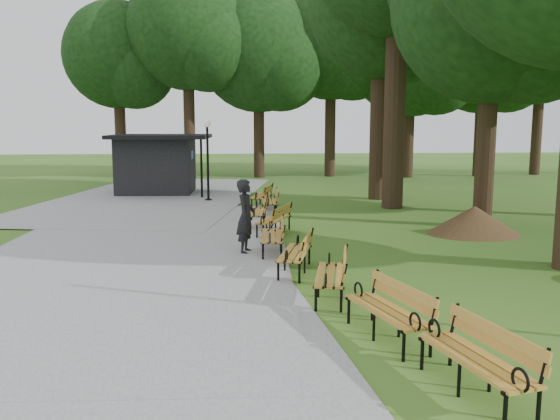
{
  "coord_description": "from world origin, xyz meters",
  "views": [
    {
      "loc": [
        -1.27,
        -11.59,
        3.27
      ],
      "look_at": [
        -0.2,
        2.73,
        1.1
      ],
      "focal_mm": 37.31,
      "sensor_mm": 36.0,
      "label": 1
    }
  ],
  "objects": [
    {
      "name": "dirt_mound",
      "position": [
        5.69,
        4.82,
        0.42
      ],
      "size": [
        2.29,
        2.29,
        0.84
      ],
      "primitive_type": "cone",
      "color": "#47301C",
      "rests_on": "ground"
    },
    {
      "name": "lawn_tree_4",
      "position": [
        4.75,
        12.87,
        8.0
      ],
      "size": [
        6.13,
        6.13,
        11.15
      ],
      "color": "black",
      "rests_on": "ground"
    },
    {
      "name": "lawn_tree_1",
      "position": [
        6.44,
        6.0,
        6.82
      ],
      "size": [
        6.11,
        6.11,
        9.91
      ],
      "color": "black",
      "rests_on": "ground"
    },
    {
      "name": "bench_0",
      "position": [
        1.57,
        -5.13,
        0.44
      ],
      "size": [
        1.07,
        2.0,
        0.88
      ],
      "primitive_type": null,
      "rotation": [
        0.0,
        0.0,
        -1.33
      ],
      "color": "#B97F2A",
      "rests_on": "ground"
    },
    {
      "name": "bench_1",
      "position": [
        0.97,
        -3.26,
        0.44
      ],
      "size": [
        1.15,
        2.0,
        0.88
      ],
      "primitive_type": null,
      "rotation": [
        0.0,
        0.0,
        -1.29
      ],
      "color": "#B97F2A",
      "rests_on": "ground"
    },
    {
      "name": "path",
      "position": [
        -4.0,
        3.0,
        0.03
      ],
      "size": [
        12.0,
        38.0,
        0.06
      ],
      "primitive_type": "cube",
      "color": "gray",
      "rests_on": "ground"
    },
    {
      "name": "bench_5",
      "position": [
        -0.21,
        5.23,
        0.44
      ],
      "size": [
        1.32,
        2.0,
        0.88
      ],
      "primitive_type": null,
      "rotation": [
        0.0,
        0.0,
        -1.97
      ],
      "color": "#B97F2A",
      "rests_on": "ground"
    },
    {
      "name": "bench_2",
      "position": [
        0.45,
        -1.12,
        0.44
      ],
      "size": [
        1.0,
        1.99,
        0.88
      ],
      "primitive_type": null,
      "rotation": [
        0.0,
        0.0,
        -1.77
      ],
      "color": "#B97F2A",
      "rests_on": "ground"
    },
    {
      "name": "kiosk",
      "position": [
        -4.98,
        15.57,
        1.36
      ],
      "size": [
        4.48,
        3.93,
        2.72
      ],
      "primitive_type": null,
      "rotation": [
        0.0,
        0.0,
        -0.04
      ],
      "color": "black",
      "rests_on": "ground"
    },
    {
      "name": "bench_8",
      "position": [
        -0.32,
        10.76,
        0.44
      ],
      "size": [
        1.06,
        2.0,
        0.88
      ],
      "primitive_type": null,
      "rotation": [
        0.0,
        0.0,
        -1.8
      ],
      "color": "#B97F2A",
      "rests_on": "ground"
    },
    {
      "name": "person",
      "position": [
        -1.06,
        2.76,
        0.94
      ],
      "size": [
        0.59,
        0.77,
        1.87
      ],
      "primitive_type": "imported",
      "rotation": [
        0.0,
        0.0,
        1.34
      ],
      "color": "black",
      "rests_on": "ground"
    },
    {
      "name": "tree_backdrop",
      "position": [
        6.28,
        23.22,
        8.17
      ],
      "size": [
        36.12,
        9.26,
        16.34
      ],
      "primitive_type": null,
      "color": "black",
      "rests_on": "ground"
    },
    {
      "name": "bench_6",
      "position": [
        -0.64,
        6.71,
        0.44
      ],
      "size": [
        0.79,
        1.95,
        0.88
      ],
      "primitive_type": null,
      "rotation": [
        0.0,
        0.0,
        -1.65
      ],
      "color": "#B97F2A",
      "rests_on": "ground"
    },
    {
      "name": "bench_7",
      "position": [
        -0.11,
        9.22,
        0.44
      ],
      "size": [
        0.69,
        1.92,
        0.88
      ],
      "primitive_type": null,
      "rotation": [
        0.0,
        0.0,
        -1.6
      ],
      "color": "#B97F2A",
      "rests_on": "ground"
    },
    {
      "name": "lamp_post",
      "position": [
        -2.47,
        12.64,
        2.41
      ],
      "size": [
        0.32,
        0.32,
        3.38
      ],
      "color": "black",
      "rests_on": "ground"
    },
    {
      "name": "ground",
      "position": [
        0.0,
        0.0,
        0.0
      ],
      "size": [
        100.0,
        100.0,
        0.0
      ],
      "primitive_type": "plane",
      "color": "#34621C",
      "rests_on": "ground"
    },
    {
      "name": "bench_4",
      "position": [
        -0.41,
        2.73,
        0.44
      ],
      "size": [
        0.74,
        1.93,
        0.88
      ],
      "primitive_type": null,
      "rotation": [
        0.0,
        0.0,
        -1.63
      ],
      "color": "#B97F2A",
      "rests_on": "ground"
    },
    {
      "name": "bench_3",
      "position": [
        -0.03,
        0.77,
        0.44
      ],
      "size": [
        1.09,
        2.0,
        0.88
      ],
      "primitive_type": null,
      "rotation": [
        0.0,
        0.0,
        -1.82
      ],
      "color": "#B97F2A",
      "rests_on": "ground"
    }
  ]
}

